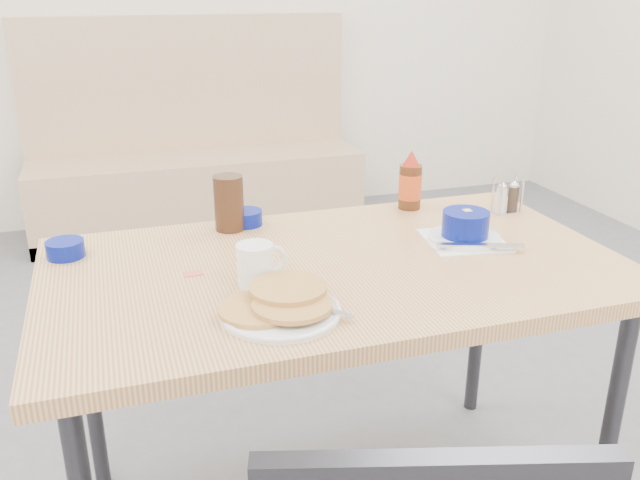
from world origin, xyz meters
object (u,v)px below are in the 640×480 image
object	(u,v)px
amber_tumbler	(229,203)
pancake_plate	(280,306)
creamer_bowl	(65,249)
coffee_mug	(257,263)
booth_bench	(196,169)
syrup_bottle	(410,184)
dining_table	(336,286)
grits_setting	(465,229)
condiment_caddy	(507,200)
butter_bowl	(246,218)

from	to	relation	value
amber_tumbler	pancake_plate	bearing A→B (deg)	-89.71
amber_tumbler	creamer_bowl	bearing A→B (deg)	-170.44
pancake_plate	coffee_mug	distance (m)	0.17
coffee_mug	creamer_bowl	world-z (taller)	coffee_mug
booth_bench	pancake_plate	size ratio (longest dim) A/B	7.29
syrup_bottle	creamer_bowl	bearing A→B (deg)	-174.73
dining_table	grits_setting	xyz separation A→B (m)	(0.37, 0.03, 0.10)
creamer_bowl	booth_bench	bearing A→B (deg)	74.67
pancake_plate	grits_setting	size ratio (longest dim) A/B	1.09
grits_setting	syrup_bottle	world-z (taller)	syrup_bottle
dining_table	creamer_bowl	bearing A→B (deg)	158.70
coffee_mug	syrup_bottle	xyz separation A→B (m)	(0.56, 0.39, 0.03)
creamer_bowl	condiment_caddy	xyz separation A→B (m)	(1.24, -0.03, 0.02)
booth_bench	condiment_caddy	bearing A→B (deg)	-75.25
condiment_caddy	pancake_plate	bearing A→B (deg)	-153.84
grits_setting	butter_bowl	bearing A→B (deg)	149.67
pancake_plate	grits_setting	xyz separation A→B (m)	(0.57, 0.25, 0.02)
coffee_mug	syrup_bottle	distance (m)	0.68
booth_bench	butter_bowl	distance (m)	2.24
pancake_plate	creamer_bowl	bearing A→B (deg)	132.82
dining_table	creamer_bowl	xyz separation A→B (m)	(-0.63, 0.24, 0.08)
amber_tumbler	syrup_bottle	size ratio (longest dim) A/B	0.85
booth_bench	syrup_bottle	distance (m)	2.28
syrup_bottle	condiment_caddy	bearing A→B (deg)	-25.06
dining_table	amber_tumbler	bearing A→B (deg)	122.29
booth_bench	coffee_mug	distance (m)	2.64
syrup_bottle	booth_bench	bearing A→B (deg)	99.08
pancake_plate	creamer_bowl	size ratio (longest dim) A/B	2.80
amber_tumbler	booth_bench	bearing A→B (deg)	84.84
butter_bowl	amber_tumbler	size ratio (longest dim) A/B	0.61
dining_table	amber_tumbler	distance (m)	0.40
amber_tumbler	condiment_caddy	size ratio (longest dim) A/B	1.41
syrup_bottle	dining_table	bearing A→B (deg)	-136.36
booth_bench	butter_bowl	bearing A→B (deg)	-93.92
pancake_plate	butter_bowl	size ratio (longest dim) A/B	2.82
grits_setting	pancake_plate	bearing A→B (deg)	-155.95
pancake_plate	grits_setting	world-z (taller)	grits_setting
booth_bench	condiment_caddy	distance (m)	2.44
coffee_mug	butter_bowl	bearing A→B (deg)	81.63
condiment_caddy	syrup_bottle	size ratio (longest dim) A/B	0.61
grits_setting	creamer_bowl	size ratio (longest dim) A/B	2.56
grits_setting	butter_bowl	distance (m)	0.61
creamer_bowl	amber_tumbler	distance (m)	0.44
creamer_bowl	butter_bowl	bearing A→B (deg)	11.30
booth_bench	amber_tumbler	size ratio (longest dim) A/B	12.45
dining_table	syrup_bottle	xyz separation A→B (m)	(0.35, 0.34, 0.14)
creamer_bowl	amber_tumbler	bearing A→B (deg)	9.56
grits_setting	butter_bowl	xyz separation A→B (m)	(-0.52, 0.31, -0.02)
booth_bench	coffee_mug	size ratio (longest dim) A/B	15.60
coffee_mug	condiment_caddy	distance (m)	0.86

